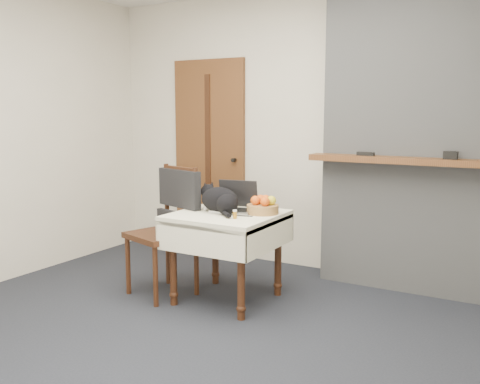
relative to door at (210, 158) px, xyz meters
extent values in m
plane|color=black|center=(1.20, -1.97, -1.00)|extent=(4.50, 4.50, 0.00)
cube|color=beige|center=(1.20, 0.03, 0.30)|extent=(4.50, 0.02, 2.60)
cube|color=brown|center=(0.00, 0.00, 0.00)|extent=(0.82, 0.05, 2.00)
cube|color=#381C0F|center=(0.00, -0.03, 0.00)|extent=(0.06, 0.01, 1.70)
cylinder|color=black|center=(0.32, -0.04, 0.00)|extent=(0.04, 0.06, 0.04)
cube|color=gray|center=(2.10, -0.12, 0.30)|extent=(1.50, 0.30, 2.60)
cube|color=brown|center=(2.10, -0.36, 0.10)|extent=(1.62, 0.18, 0.05)
cube|color=black|center=(1.75, -0.36, 0.14)|extent=(0.14, 0.04, 0.03)
cube|color=black|center=(2.40, -0.36, 0.16)|extent=(0.10, 0.07, 0.06)
cylinder|color=#381C0F|center=(0.61, -1.45, -0.68)|extent=(0.06, 0.06, 0.64)
sphere|color=#381C0F|center=(0.61, -1.45, -0.92)|extent=(0.07, 0.07, 0.07)
cylinder|color=#381C0F|center=(1.21, -1.45, -0.68)|extent=(0.06, 0.06, 0.64)
sphere|color=#381C0F|center=(1.21, -1.45, -0.92)|extent=(0.07, 0.07, 0.07)
cylinder|color=#381C0F|center=(0.61, -0.85, -0.68)|extent=(0.06, 0.06, 0.64)
sphere|color=#381C0F|center=(0.61, -0.85, -0.92)|extent=(0.07, 0.07, 0.07)
cylinder|color=#381C0F|center=(1.21, -0.85, -0.68)|extent=(0.06, 0.06, 0.64)
sphere|color=#381C0F|center=(1.21, -0.85, -0.92)|extent=(0.07, 0.07, 0.07)
cube|color=beige|center=(0.91, -1.15, -0.33)|extent=(0.78, 0.78, 0.06)
cube|color=beige|center=(0.91, -1.53, -0.44)|extent=(0.78, 0.01, 0.22)
cube|color=beige|center=(0.91, -0.76, -0.44)|extent=(0.78, 0.01, 0.22)
cube|color=beige|center=(0.52, -1.15, -0.44)|extent=(0.01, 0.78, 0.22)
cube|color=beige|center=(1.29, -1.15, -0.44)|extent=(0.01, 0.78, 0.22)
cube|color=#B7B7BC|center=(0.92, -1.08, -0.29)|extent=(0.35, 0.28, 0.02)
cube|color=black|center=(0.92, -1.08, -0.28)|extent=(0.29, 0.20, 0.00)
cube|color=black|center=(0.89, -0.95, -0.17)|extent=(0.32, 0.11, 0.22)
cube|color=#ABDAFA|center=(0.89, -0.95, -0.17)|extent=(0.30, 0.10, 0.20)
ellipsoid|color=black|center=(0.85, -1.15, -0.20)|extent=(0.36, 0.28, 0.20)
ellipsoid|color=black|center=(0.93, -1.19, -0.22)|extent=(0.22, 0.23, 0.16)
sphere|color=black|center=(0.70, -1.10, -0.15)|extent=(0.15, 0.15, 0.11)
ellipsoid|color=white|center=(0.66, -1.08, -0.18)|extent=(0.07, 0.07, 0.06)
ellipsoid|color=white|center=(0.73, -1.11, -0.24)|extent=(0.07, 0.08, 0.08)
cone|color=black|center=(0.70, -1.13, -0.09)|extent=(0.05, 0.05, 0.05)
cone|color=black|center=(0.72, -1.07, -0.09)|extent=(0.05, 0.05, 0.05)
cylinder|color=black|center=(0.97, -1.28, -0.28)|extent=(0.15, 0.14, 0.03)
sphere|color=white|center=(0.71, -1.14, -0.28)|extent=(0.04, 0.04, 0.04)
sphere|color=white|center=(0.73, -1.07, -0.28)|extent=(0.04, 0.04, 0.04)
cylinder|color=white|center=(0.62, -1.14, -0.27)|extent=(0.06, 0.06, 0.07)
cylinder|color=#9A6313|center=(1.07, -1.30, -0.27)|extent=(0.03, 0.03, 0.05)
cylinder|color=silver|center=(1.07, -1.30, -0.24)|extent=(0.03, 0.03, 0.01)
cylinder|color=olive|center=(1.16, -1.02, -0.27)|extent=(0.25, 0.25, 0.07)
sphere|color=orange|center=(1.11, -1.05, -0.20)|extent=(0.07, 0.07, 0.07)
sphere|color=orange|center=(1.19, -1.06, -0.20)|extent=(0.07, 0.07, 0.07)
sphere|color=orange|center=(1.16, -0.98, -0.20)|extent=(0.07, 0.07, 0.07)
sphere|color=yellow|center=(1.21, -1.00, -0.20)|extent=(0.07, 0.07, 0.07)
sphere|color=orange|center=(1.12, -0.99, -0.20)|extent=(0.07, 0.07, 0.07)
cube|color=black|center=(1.11, -1.12, -0.30)|extent=(0.13, 0.02, 0.01)
cube|color=#381C0F|center=(0.38, -1.30, -0.51)|extent=(0.58, 0.58, 0.04)
cylinder|color=#381C0F|center=(0.13, -1.43, -0.75)|extent=(0.04, 0.04, 0.49)
cylinder|color=#381C0F|center=(0.51, -1.55, -0.75)|extent=(0.04, 0.04, 0.49)
cylinder|color=#381C0F|center=(0.25, -1.05, -0.75)|extent=(0.04, 0.04, 0.49)
cylinder|color=#381C0F|center=(0.63, -1.17, -0.75)|extent=(0.04, 0.04, 0.49)
cylinder|color=#381C0F|center=(0.25, -1.05, -0.23)|extent=(0.04, 0.04, 0.55)
cylinder|color=#381C0F|center=(0.63, -1.17, -0.23)|extent=(0.04, 0.04, 0.55)
cube|color=#381C0F|center=(0.44, -1.11, -0.12)|extent=(0.39, 0.15, 0.31)
cube|color=black|center=(0.44, -1.12, -0.14)|extent=(0.48, 0.21, 0.31)
camera|label=1|loc=(3.02, -4.62, 0.48)|focal=40.00mm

